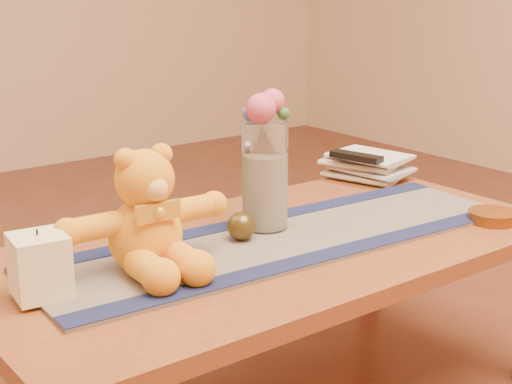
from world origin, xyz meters
TOP-DOWN VIEW (x-y plane):
  - coffee_table_top at (0.00, 0.00)m, footprint 1.40×0.70m
  - table_leg_br at (0.64, 0.29)m, footprint 0.07×0.07m
  - persian_runner at (0.03, -0.01)m, footprint 1.22×0.41m
  - runner_border_near at (0.02, -0.15)m, footprint 1.20×0.12m
  - runner_border_far at (0.03, 0.14)m, footprint 1.20×0.12m
  - teddy_bear at (-0.32, 0.03)m, footprint 0.38×0.32m
  - pillar_candle at (-0.55, 0.02)m, footprint 0.11×0.11m
  - candle_wick at (-0.55, 0.02)m, footprint 0.00×0.00m
  - glass_vase at (0.04, 0.08)m, footprint 0.11×0.11m
  - potpourri_fill at (0.04, 0.08)m, footprint 0.09×0.09m
  - rose_left at (0.02, 0.07)m, footprint 0.07×0.07m
  - rose_right at (0.06, 0.08)m, footprint 0.06×0.06m
  - blue_flower_back at (0.05, 0.11)m, footprint 0.04×0.04m
  - blue_flower_side at (0.01, 0.10)m, footprint 0.04×0.04m
  - leaf_sprig at (0.08, 0.06)m, footprint 0.03×0.03m
  - bronze_ball at (-0.06, 0.04)m, footprint 0.09×0.09m
  - book_bottom at (0.50, 0.25)m, footprint 0.22×0.26m
  - book_lower at (0.51, 0.25)m, footprint 0.20×0.25m
  - book_upper at (0.50, 0.25)m, footprint 0.23×0.27m
  - book_top at (0.51, 0.25)m, footprint 0.20×0.25m
  - tv_remote at (0.50, 0.24)m, footprint 0.08×0.17m
  - amber_dish at (0.53, -0.22)m, footprint 0.16×0.16m

SIDE VIEW (x-z plane):
  - table_leg_br at x=0.64m, z-range 0.00..0.41m
  - coffee_table_top at x=0.00m, z-range 0.41..0.45m
  - persian_runner at x=0.03m, z-range 0.45..0.46m
  - runner_border_near at x=0.02m, z-range 0.46..0.46m
  - runner_border_far at x=0.03m, z-range 0.46..0.46m
  - book_bottom at x=0.50m, z-range 0.45..0.47m
  - amber_dish at x=0.53m, z-range 0.45..0.48m
  - book_lower at x=0.51m, z-range 0.47..0.49m
  - bronze_ball at x=-0.06m, z-range 0.46..0.53m
  - book_upper at x=0.50m, z-range 0.49..0.51m
  - book_top at x=0.51m, z-range 0.51..0.53m
  - pillar_candle at x=-0.55m, z-range 0.46..0.58m
  - tv_remote at x=0.50m, z-range 0.53..0.54m
  - potpourri_fill at x=0.04m, z-range 0.46..0.64m
  - teddy_bear at x=-0.32m, z-range 0.46..0.70m
  - candle_wick at x=-0.55m, z-range 0.58..0.59m
  - glass_vase at x=0.04m, z-range 0.46..0.72m
  - leaf_sprig at x=0.08m, z-range 0.72..0.75m
  - blue_flower_side at x=0.01m, z-range 0.72..0.76m
  - blue_flower_back at x=0.05m, z-range 0.72..0.77m
  - rose_left at x=0.02m, z-range 0.72..0.79m
  - rose_right at x=0.06m, z-range 0.73..0.79m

